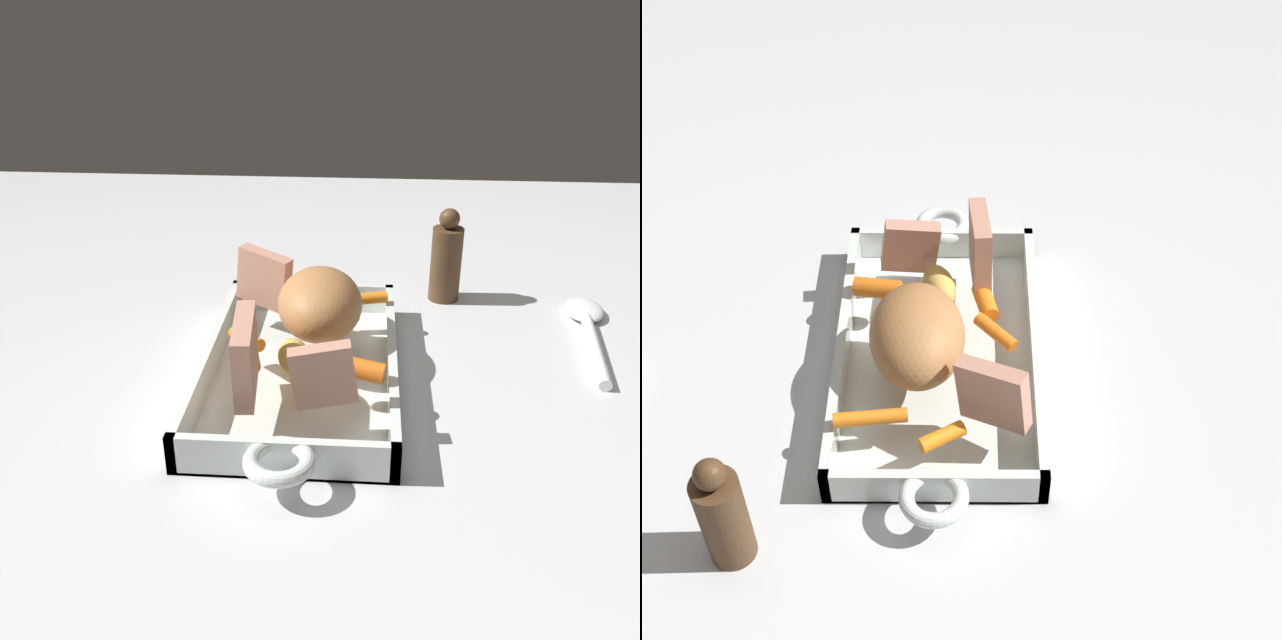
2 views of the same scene
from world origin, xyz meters
TOP-DOWN VIEW (x-y plane):
  - ground_plane at (0.00, 0.00)m, footprint 1.72×1.72m
  - roasting_dish at (0.00, 0.00)m, footprint 0.45×0.21m
  - pork_roast at (-0.03, 0.02)m, footprint 0.14×0.10m
  - roast_slice_outer at (0.10, -0.04)m, footprint 0.09×0.03m
  - roast_slice_thin at (0.11, 0.03)m, footprint 0.03×0.07m
  - roast_slice_thick at (-0.11, -0.05)m, footprint 0.05×0.08m
  - baby_carrot_southeast at (0.04, -0.05)m, footprint 0.05×0.03m
  - baby_carrot_northwest at (-0.11, 0.06)m, footprint 0.03×0.07m
  - baby_carrot_center_left at (-0.00, -0.06)m, footprint 0.05×0.05m
  - baby_carrot_long at (-0.14, -0.01)m, footprint 0.04×0.05m
  - baby_carrot_southwest at (0.06, 0.07)m, footprint 0.03×0.06m
  - potato_golden_large at (0.06, 0.00)m, footprint 0.07×0.05m
  - serving_spoon at (-0.15, 0.36)m, footprint 0.23×0.06m
  - pepper_mill at (-0.23, 0.18)m, footprint 0.04×0.04m

SIDE VIEW (x-z plane):
  - ground_plane at x=0.00m, z-range 0.00..0.00m
  - serving_spoon at x=-0.15m, z-range 0.00..0.02m
  - roasting_dish at x=0.00m, z-range -0.01..0.03m
  - baby_carrot_northwest at x=-0.11m, z-range 0.04..0.06m
  - baby_carrot_center_left at x=0.00m, z-range 0.04..0.06m
  - baby_carrot_long at x=-0.14m, z-range 0.04..0.06m
  - baby_carrot_southeast at x=0.04m, z-range 0.04..0.06m
  - baby_carrot_southwest at x=0.06m, z-range 0.04..0.06m
  - pepper_mill at x=-0.23m, z-range -0.01..0.12m
  - potato_golden_large at x=0.06m, z-range 0.04..0.08m
  - roast_slice_thin at x=0.11m, z-range 0.04..0.11m
  - roast_slice_thick at x=-0.11m, z-range 0.04..0.11m
  - pork_roast at x=-0.03m, z-range 0.04..0.12m
  - roast_slice_outer at x=0.10m, z-range 0.04..0.13m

